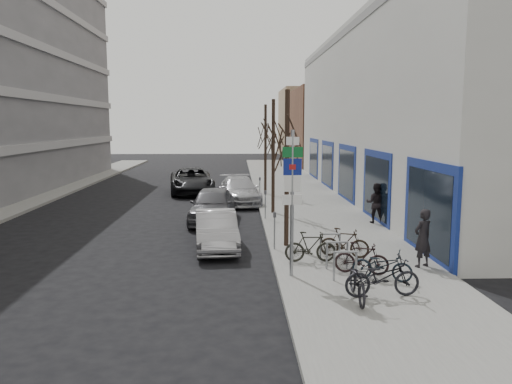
{
  "coord_description": "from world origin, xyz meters",
  "views": [
    {
      "loc": [
        0.91,
        -13.44,
        4.36
      ],
      "look_at": [
        1.55,
        3.76,
        2.0
      ],
      "focal_mm": 35.0,
      "sensor_mm": 36.0,
      "label": 1
    }
  ],
  "objects": [
    {
      "name": "commercial_building",
      "position": [
        17.0,
        16.0,
        5.0
      ],
      "size": [
        20.0,
        32.0,
        10.0
      ],
      "primitive_type": "cube",
      "color": "#B7B7B2",
      "rests_on": "ground"
    },
    {
      "name": "bike_far_curb",
      "position": [
        4.44,
        -1.78,
        0.72
      ],
      "size": [
        1.91,
        0.69,
        1.15
      ],
      "primitive_type": "imported",
      "rotation": [
        0.0,
        0.0,
        1.64
      ],
      "color": "black",
      "rests_on": "sidewalk_east"
    },
    {
      "name": "sidewalk_east",
      "position": [
        4.5,
        10.0,
        0.07
      ],
      "size": [
        5.0,
        70.0,
        0.15
      ],
      "primitive_type": "cube",
      "color": "slate",
      "rests_on": "ground"
    },
    {
      "name": "parked_car_mid",
      "position": [
        -0.2,
        8.5,
        0.78
      ],
      "size": [
        2.12,
        4.67,
        1.55
      ],
      "primitive_type": "imported",
      "rotation": [
        0.0,
        0.0,
        -0.06
      ],
      "color": "#525258",
      "rests_on": "ground"
    },
    {
      "name": "bike_near_left",
      "position": [
        3.78,
        -1.99,
        0.68
      ],
      "size": [
        0.6,
        1.77,
        1.07
      ],
      "primitive_type": "imported",
      "rotation": [
        0.0,
        0.0,
        -0.04
      ],
      "color": "black",
      "rests_on": "sidewalk_east"
    },
    {
      "name": "pedestrian_far",
      "position": [
        6.8,
        7.33,
        1.02
      ],
      "size": [
        0.76,
        0.65,
        1.74
      ],
      "primitive_type": "imported",
      "rotation": [
        0.0,
        0.0,
        2.75
      ],
      "color": "black",
      "rests_on": "sidewalk_east"
    },
    {
      "name": "lane_car",
      "position": [
        -1.98,
        17.98,
        0.79
      ],
      "size": [
        3.38,
        6.0,
        1.58
      ],
      "primitive_type": "imported",
      "rotation": [
        0.0,
        0.0,
        0.14
      ],
      "color": "black",
      "rests_on": "ground"
    },
    {
      "name": "tree_far",
      "position": [
        2.6,
        16.5,
        4.1
      ],
      "size": [
        1.8,
        1.8,
        5.5
      ],
      "color": "black",
      "rests_on": "ground"
    },
    {
      "name": "bike_mid_inner",
      "position": [
        3.14,
        1.38,
        0.63
      ],
      "size": [
        1.6,
        0.49,
        0.97
      ],
      "primitive_type": "imported",
      "rotation": [
        0.0,
        0.0,
        1.56
      ],
      "color": "black",
      "rests_on": "sidewalk_east"
    },
    {
      "name": "meter_back",
      "position": [
        2.15,
        14.0,
        0.92
      ],
      "size": [
        0.1,
        0.08,
        1.27
      ],
      "color": "gray",
      "rests_on": "sidewalk_east"
    },
    {
      "name": "parked_car_front",
      "position": [
        0.15,
        3.68,
        0.66
      ],
      "size": [
        1.76,
        4.13,
        1.32
      ],
      "primitive_type": "imported",
      "rotation": [
        0.0,
        0.0,
        0.09
      ],
      "color": "#A3A2A7",
      "rests_on": "ground"
    },
    {
      "name": "bike_far_inner",
      "position": [
        4.29,
        1.88,
        0.63
      ],
      "size": [
        1.64,
        0.95,
        0.96
      ],
      "primitive_type": "imported",
      "rotation": [
        0.0,
        0.0,
        1.24
      ],
      "color": "black",
      "rests_on": "sidewalk_east"
    },
    {
      "name": "bike_near_right",
      "position": [
        4.39,
        0.08,
        0.62
      ],
      "size": [
        1.6,
        0.93,
        0.93
      ],
      "primitive_type": "imported",
      "rotation": [
        0.0,
        0.0,
        1.24
      ],
      "color": "black",
      "rests_on": "sidewalk_east"
    },
    {
      "name": "bike_mid_curb",
      "position": [
        4.81,
        -0.5,
        0.64
      ],
      "size": [
        1.67,
        1.07,
        0.98
      ],
      "primitive_type": "imported",
      "rotation": [
        0.0,
        0.0,
        1.17
      ],
      "color": "black",
      "rests_on": "sidewalk_east"
    },
    {
      "name": "pedestrian_near",
      "position": [
        6.36,
        0.72,
        1.02
      ],
      "size": [
        0.75,
        0.66,
        1.74
      ],
      "primitive_type": "imported",
      "rotation": [
        0.0,
        0.0,
        3.61
      ],
      "color": "black",
      "rests_on": "sidewalk_east"
    },
    {
      "name": "parked_car_back",
      "position": [
        1.0,
        13.72,
        0.72
      ],
      "size": [
        2.58,
        5.19,
        1.45
      ],
      "primitive_type": "imported",
      "rotation": [
        0.0,
        0.0,
        0.11
      ],
      "color": "#B0B0B5",
      "rests_on": "ground"
    },
    {
      "name": "highway_sign_pole",
      "position": [
        2.4,
        -0.01,
        2.46
      ],
      "size": [
        0.55,
        0.1,
        4.2
      ],
      "color": "gray",
      "rests_on": "ground"
    },
    {
      "name": "meter_front",
      "position": [
        2.15,
        3.0,
        0.92
      ],
      "size": [
        0.1,
        0.08,
        1.27
      ],
      "color": "gray",
      "rests_on": "sidewalk_east"
    },
    {
      "name": "bike_rack",
      "position": [
        3.8,
        0.6,
        0.66
      ],
      "size": [
        0.66,
        2.26,
        0.83
      ],
      "color": "gray",
      "rests_on": "sidewalk_east"
    },
    {
      "name": "tan_building_far",
      "position": [
        13.5,
        55.0,
        4.5
      ],
      "size": [
        13.0,
        12.0,
        9.0
      ],
      "primitive_type": "cube",
      "color": "#937A5B",
      "rests_on": "ground"
    },
    {
      "name": "ground",
      "position": [
        0.0,
        0.0,
        0.0
      ],
      "size": [
        120.0,
        120.0,
        0.0
      ],
      "primitive_type": "plane",
      "color": "black",
      "rests_on": "ground"
    },
    {
      "name": "brick_building_far",
      "position": [
        13.0,
        40.0,
        4.0
      ],
      "size": [
        12.0,
        14.0,
        8.0
      ],
      "primitive_type": "cube",
      "color": "brown",
      "rests_on": "ground"
    },
    {
      "name": "meter_mid",
      "position": [
        2.15,
        8.5,
        0.92
      ],
      "size": [
        0.1,
        0.08,
        1.27
      ],
      "color": "gray",
      "rests_on": "sidewalk_east"
    },
    {
      "name": "tree_near",
      "position": [
        2.6,
        3.5,
        4.1
      ],
      "size": [
        1.8,
        1.8,
        5.5
      ],
      "color": "black",
      "rests_on": "ground"
    },
    {
      "name": "tree_mid",
      "position": [
        2.6,
        10.0,
        4.1
      ],
      "size": [
        1.8,
        1.8,
        5.5
      ],
      "color": "black",
      "rests_on": "ground"
    }
  ]
}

